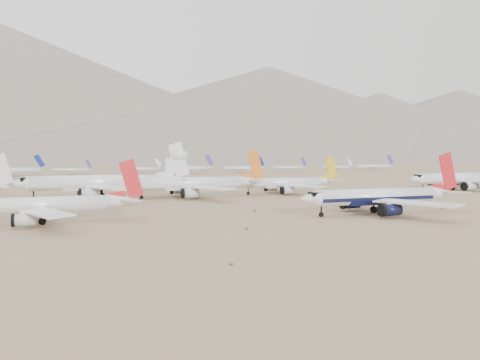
{
  "coord_description": "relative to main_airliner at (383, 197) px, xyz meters",
  "views": [
    {
      "loc": [
        -79.68,
        -106.87,
        15.7
      ],
      "look_at": [
        -22.09,
        48.83,
        7.0
      ],
      "focal_mm": 35.0,
      "sensor_mm": 36.0,
      "label": 1
    }
  ],
  "objects": [
    {
      "name": "row2_gold_tail",
      "position": [
        5.33,
        68.8,
        -0.23
      ],
      "size": [
        44.02,
        43.05,
        15.67
      ],
      "color": "white",
      "rests_on": "ground"
    },
    {
      "name": "distant_storage_row",
      "position": [
        -12.19,
        297.55,
        -0.26
      ],
      "size": [
        517.91,
        56.89,
        14.53
      ],
      "color": "silver",
      "rests_on": "ground"
    },
    {
      "name": "desert_scrub",
      "position": [
        2.49,
        -26.47,
        -4.32
      ],
      "size": [
        261.14,
        121.67,
        0.63
      ],
      "color": "brown",
      "rests_on": "ground"
    },
    {
      "name": "ground",
      "position": [
        0.23,
        2.74,
        -4.61
      ],
      "size": [
        7000.0,
        7000.0,
        0.0
      ],
      "primitive_type": "plane",
      "color": "#7C6448",
      "rests_on": "ground"
    },
    {
      "name": "foothills",
      "position": [
        526.9,
        1102.74,
        62.54
      ],
      "size": [
        4637.5,
        1395.0,
        155.0
      ],
      "color": "slate",
      "rests_on": "ground"
    },
    {
      "name": "mountain_range",
      "position": [
        70.4,
        1650.76,
        185.71
      ],
      "size": [
        7354.0,
        3024.0,
        470.0
      ],
      "color": "slate",
      "rests_on": "ground"
    },
    {
      "name": "second_airliner",
      "position": [
        -84.22,
        12.7,
        -0.43
      ],
      "size": [
        42.08,
        41.13,
        14.92
      ],
      "color": "white",
      "rests_on": "ground"
    },
    {
      "name": "main_airliner",
      "position": [
        0.0,
        0.0,
        0.0
      ],
      "size": [
        47.5,
        46.39,
        16.76
      ],
      "color": "white",
      "rests_on": "ground"
    },
    {
      "name": "row2_orange_tail",
      "position": [
        -34.51,
        64.89,
        0.52
      ],
      "size": [
        51.23,
        50.12,
        18.28
      ],
      "color": "white",
      "rests_on": "ground"
    },
    {
      "name": "row2_white_trijet",
      "position": [
        -66.47,
        71.4,
        1.47
      ],
      "size": [
        59.25,
        57.91,
        21.0
      ],
      "color": "white",
      "rests_on": "ground"
    },
    {
      "name": "row2_navy_widebody",
      "position": [
        87.51,
        59.55,
        0.66
      ],
      "size": [
        53.08,
        51.9,
        18.88
      ],
      "color": "white",
      "rests_on": "ground"
    }
  ]
}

